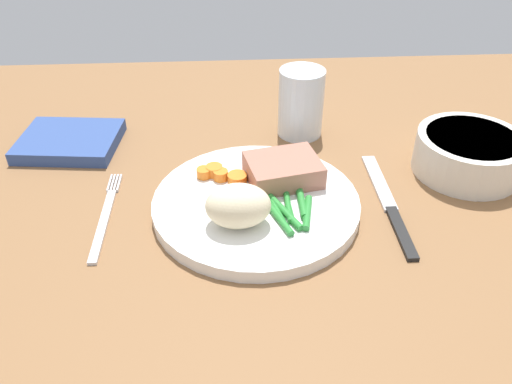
# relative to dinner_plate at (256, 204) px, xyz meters

# --- Properties ---
(dining_table) EXTENTS (1.20, 0.90, 0.02)m
(dining_table) POSITION_rel_dinner_plate_xyz_m (0.04, 0.02, -0.02)
(dining_table) COLOR brown
(dining_table) RESTS_ON ground
(dinner_plate) EXTENTS (0.24, 0.24, 0.02)m
(dinner_plate) POSITION_rel_dinner_plate_xyz_m (0.00, 0.00, 0.00)
(dinner_plate) COLOR white
(dinner_plate) RESTS_ON dining_table
(meat_portion) EXTENTS (0.10, 0.09, 0.03)m
(meat_portion) POSITION_rel_dinner_plate_xyz_m (0.03, 0.04, 0.02)
(meat_portion) COLOR #A86B56
(meat_portion) RESTS_ON dinner_plate
(mashed_potatoes) EXTENTS (0.07, 0.05, 0.05)m
(mashed_potatoes) POSITION_rel_dinner_plate_xyz_m (-0.02, -0.04, 0.03)
(mashed_potatoes) COLOR beige
(mashed_potatoes) RESTS_ON dinner_plate
(carrot_slices) EXTENTS (0.06, 0.07, 0.01)m
(carrot_slices) POSITION_rel_dinner_plate_xyz_m (-0.04, 0.04, 0.01)
(carrot_slices) COLOR orange
(carrot_slices) RESTS_ON dinner_plate
(green_beans) EXTENTS (0.06, 0.11, 0.01)m
(green_beans) POSITION_rel_dinner_plate_xyz_m (0.04, -0.02, 0.01)
(green_beans) COLOR #2D8C38
(green_beans) RESTS_ON dinner_plate
(fork) EXTENTS (0.01, 0.17, 0.00)m
(fork) POSITION_rel_dinner_plate_xyz_m (-0.18, -0.00, -0.01)
(fork) COLOR silver
(fork) RESTS_ON dining_table
(knife) EXTENTS (0.02, 0.20, 0.01)m
(knife) POSITION_rel_dinner_plate_xyz_m (0.16, -0.00, -0.01)
(knife) COLOR black
(knife) RESTS_ON dining_table
(water_glass) EXTENTS (0.06, 0.06, 0.10)m
(water_glass) POSITION_rel_dinner_plate_xyz_m (0.08, 0.18, 0.03)
(water_glass) COLOR silver
(water_glass) RESTS_ON dining_table
(salad_bowl) EXTENTS (0.14, 0.14, 0.05)m
(salad_bowl) POSITION_rel_dinner_plate_xyz_m (0.28, 0.07, 0.02)
(salad_bowl) COLOR silver
(salad_bowl) RESTS_ON dining_table
(napkin) EXTENTS (0.14, 0.12, 0.02)m
(napkin) POSITION_rel_dinner_plate_xyz_m (-0.25, 0.16, 0.00)
(napkin) COLOR #334C8C
(napkin) RESTS_ON dining_table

